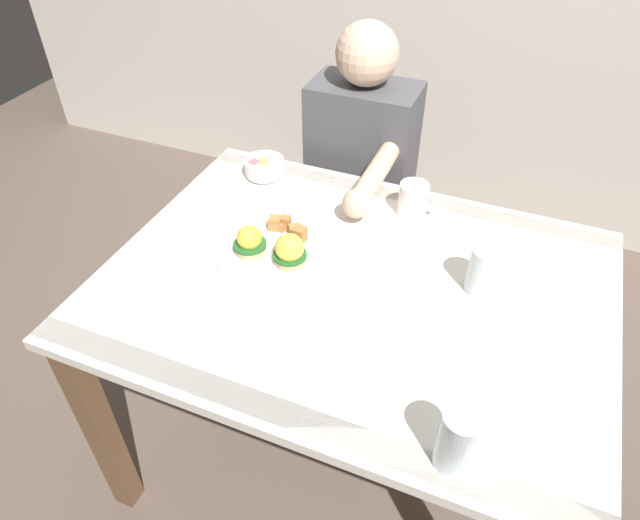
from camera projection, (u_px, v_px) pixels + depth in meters
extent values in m
plane|color=brown|center=(345.00, 448.00, 1.84)|extent=(6.00, 6.00, 0.00)
cube|color=white|center=(354.00, 286.00, 1.37)|extent=(1.20, 0.90, 0.03)
cube|color=#3F7F51|center=(283.00, 414.00, 1.08)|extent=(1.20, 0.06, 0.00)
cube|color=#3F7F51|center=(400.00, 196.00, 1.64)|extent=(1.20, 0.06, 0.00)
cube|color=brown|center=(101.00, 430.00, 1.49)|extent=(0.06, 0.06, 0.71)
cube|color=brown|center=(245.00, 251.00, 2.05)|extent=(0.06, 0.06, 0.71)
cube|color=brown|center=(562.00, 338.00, 1.73)|extent=(0.06, 0.06, 0.71)
cylinder|color=white|center=(272.00, 256.00, 1.43)|extent=(0.27, 0.27, 0.01)
cylinder|color=tan|center=(250.00, 248.00, 1.42)|extent=(0.08, 0.08, 0.02)
cylinder|color=#236028|center=(250.00, 244.00, 1.42)|extent=(0.08, 0.08, 0.01)
sphere|color=yellow|center=(249.00, 238.00, 1.40)|extent=(0.06, 0.06, 0.06)
cylinder|color=tan|center=(290.00, 259.00, 1.39)|extent=(0.08, 0.08, 0.02)
cylinder|color=#236028|center=(290.00, 255.00, 1.38)|extent=(0.08, 0.08, 0.01)
sphere|color=yellow|center=(289.00, 248.00, 1.37)|extent=(0.07, 0.07, 0.07)
cube|color=#B77A42|center=(281.00, 227.00, 1.49)|extent=(0.02, 0.02, 0.02)
cube|color=#B77A42|center=(296.00, 231.00, 1.46)|extent=(0.04, 0.04, 0.03)
cube|color=#B77A42|center=(275.00, 223.00, 1.49)|extent=(0.04, 0.04, 0.04)
cube|color=#AD7038|center=(286.00, 223.00, 1.48)|extent=(0.03, 0.03, 0.04)
cube|color=#AD7038|center=(300.00, 235.00, 1.45)|extent=(0.03, 0.03, 0.04)
cylinder|color=white|center=(265.00, 174.00, 1.72)|extent=(0.10, 0.10, 0.01)
cylinder|color=white|center=(264.00, 166.00, 1.70)|extent=(0.12, 0.12, 0.04)
cube|color=#B7E093|center=(267.00, 167.00, 1.71)|extent=(0.04, 0.04, 0.03)
cube|color=#EA6B70|center=(254.00, 165.00, 1.69)|extent=(0.04, 0.04, 0.03)
cube|color=#F4A85B|center=(265.00, 164.00, 1.69)|extent=(0.04, 0.04, 0.03)
cube|color=#B7E093|center=(266.00, 164.00, 1.72)|extent=(0.03, 0.03, 0.03)
cube|color=#B7E093|center=(265.00, 165.00, 1.71)|extent=(0.03, 0.03, 0.03)
cube|color=#F4A85B|center=(263.00, 167.00, 1.67)|extent=(0.02, 0.02, 0.02)
cylinder|color=white|center=(413.00, 200.00, 1.54)|extent=(0.08, 0.08, 0.09)
cylinder|color=black|center=(415.00, 187.00, 1.52)|extent=(0.07, 0.07, 0.01)
torus|color=white|center=(429.00, 202.00, 1.53)|extent=(0.06, 0.02, 0.06)
cube|color=silver|center=(409.00, 317.00, 1.27)|extent=(0.10, 0.08, 0.00)
cube|color=silver|center=(440.00, 310.00, 1.29)|extent=(0.04, 0.04, 0.00)
cylinder|color=silver|center=(459.00, 440.00, 0.96)|extent=(0.07, 0.07, 0.14)
cylinder|color=silver|center=(457.00, 445.00, 0.97)|extent=(0.07, 0.07, 0.10)
cylinder|color=silver|center=(484.00, 270.00, 1.30)|extent=(0.08, 0.08, 0.12)
cylinder|color=silver|center=(483.00, 277.00, 1.32)|extent=(0.07, 0.07, 0.08)
cylinder|color=#33333D|center=(325.00, 274.00, 2.15)|extent=(0.11, 0.11, 0.45)
cylinder|color=#33333D|center=(370.00, 286.00, 2.10)|extent=(0.11, 0.11, 0.45)
cube|color=#4C4C51|center=(362.00, 157.00, 1.89)|extent=(0.34, 0.20, 0.50)
sphere|color=beige|center=(367.00, 54.00, 1.66)|extent=(0.19, 0.19, 0.19)
cylinder|color=beige|center=(374.00, 176.00, 1.61)|extent=(0.06, 0.30, 0.06)
sphere|color=beige|center=(357.00, 203.00, 1.51)|extent=(0.08, 0.08, 0.08)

